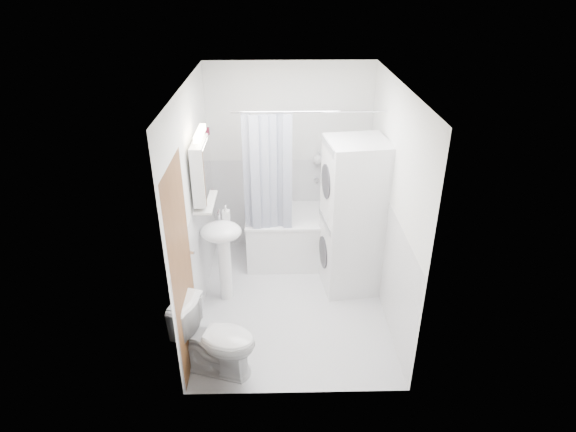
{
  "coord_description": "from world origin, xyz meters",
  "views": [
    {
      "loc": [
        -0.15,
        -4.34,
        3.34
      ],
      "look_at": [
        -0.05,
        0.15,
        1.0
      ],
      "focal_mm": 30.0,
      "sensor_mm": 36.0,
      "label": 1
    }
  ],
  "objects_px": {
    "sink": "(222,244)",
    "toilet": "(216,339)",
    "bathtub": "(313,234)",
    "washer_dryer": "(353,217)"
  },
  "relations": [
    {
      "from": "sink",
      "to": "toilet",
      "type": "relative_size",
      "value": 1.4
    },
    {
      "from": "bathtub",
      "to": "toilet",
      "type": "relative_size",
      "value": 2.24
    },
    {
      "from": "sink",
      "to": "washer_dryer",
      "type": "height_order",
      "value": "washer_dryer"
    },
    {
      "from": "sink",
      "to": "washer_dryer",
      "type": "bearing_deg",
      "value": 9.32
    },
    {
      "from": "sink",
      "to": "washer_dryer",
      "type": "relative_size",
      "value": 0.59
    },
    {
      "from": "bathtub",
      "to": "washer_dryer",
      "type": "relative_size",
      "value": 0.94
    },
    {
      "from": "bathtub",
      "to": "toilet",
      "type": "xyz_separation_m",
      "value": [
        -1.01,
        -1.92,
        0.01
      ]
    },
    {
      "from": "sink",
      "to": "washer_dryer",
      "type": "xyz_separation_m",
      "value": [
        1.43,
        0.23,
        0.18
      ]
    },
    {
      "from": "bathtub",
      "to": "sink",
      "type": "height_order",
      "value": "sink"
    },
    {
      "from": "bathtub",
      "to": "washer_dryer",
      "type": "height_order",
      "value": "washer_dryer"
    }
  ]
}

